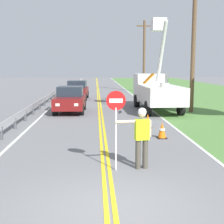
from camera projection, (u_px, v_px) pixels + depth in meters
ground_plane at (110, 209)px, 6.78m from camera, size 160.00×160.00×0.00m
centerline_yellow_left at (98, 103)px, 26.54m from camera, size 0.11×110.00×0.01m
centerline_yellow_right at (100, 103)px, 26.55m from camera, size 0.11×110.00×0.01m
edge_line_right at (142, 102)px, 26.73m from camera, size 0.12×110.00×0.01m
edge_line_left at (56, 103)px, 26.36m from camera, size 0.12×110.00×0.01m
flagger_worker at (142, 134)px, 9.33m from camera, size 1.08×0.30×1.83m
stop_sign_paddle at (116, 112)px, 9.09m from camera, size 0.56×0.04×2.33m
utility_bucket_truck at (156, 89)px, 21.86m from camera, size 2.67×6.88×6.11m
oncoming_sedan_nearest at (70, 100)px, 20.91m from camera, size 1.97×4.14×1.70m
oncoming_sedan_second at (77, 90)px, 29.10m from camera, size 2.07×4.18×1.70m
utility_pole_near at (193, 44)px, 20.42m from camera, size 1.80×0.28×8.48m
utility_pole_mid at (144, 55)px, 37.08m from camera, size 1.80×0.28×8.21m
traffic_cone_lead at (162, 130)px, 13.40m from camera, size 0.40×0.40×0.70m
traffic_cone_mid at (148, 121)px, 15.68m from camera, size 0.40×0.40×0.70m
guardrail_left_shoulder at (37, 104)px, 21.00m from camera, size 0.10×32.00×0.71m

